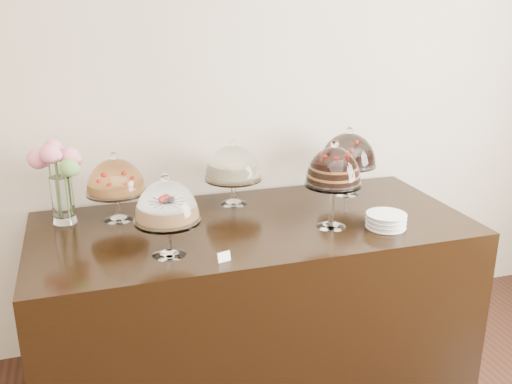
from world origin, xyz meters
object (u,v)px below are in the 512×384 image
object	(u,v)px
display_counter	(253,301)
cake_stand_fruit_tart	(115,179)
cake_stand_cheesecake	(233,165)
flower_vase	(60,172)
plate_stack	(386,221)
cake_stand_choco_layer	(333,170)
cake_stand_dark_choco	(348,152)
cake_stand_sugar_sponge	(167,205)

from	to	relation	value
display_counter	cake_stand_fruit_tart	xyz separation A→B (m)	(-0.65, 0.25, 0.67)
display_counter	cake_stand_cheesecake	xyz separation A→B (m)	(-0.02, 0.31, 0.67)
flower_vase	plate_stack	world-z (taller)	flower_vase
flower_vase	plate_stack	bearing A→B (deg)	-20.27
cake_stand_choco_layer	flower_vase	distance (m)	1.35
display_counter	flower_vase	bearing A→B (deg)	162.01
cake_stand_dark_choco	plate_stack	bearing A→B (deg)	-94.98
cake_stand_dark_choco	cake_stand_cheesecake	bearing A→B (deg)	177.07
flower_vase	cake_stand_fruit_tart	bearing A→B (deg)	-10.14
display_counter	cake_stand_sugar_sponge	world-z (taller)	cake_stand_sugar_sponge
cake_stand_choco_layer	cake_stand_fruit_tart	bearing A→B (deg)	157.56
cake_stand_fruit_tart	plate_stack	distance (m)	1.37
cake_stand_sugar_sponge	flower_vase	xyz separation A→B (m)	(-0.44, 0.55, 0.03)
display_counter	cake_stand_fruit_tart	distance (m)	0.96
cake_stand_dark_choco	cake_stand_fruit_tart	distance (m)	1.30
display_counter	cake_stand_cheesecake	size ratio (longest dim) A/B	6.04
cake_stand_choco_layer	cake_stand_fruit_tart	size ratio (longest dim) A/B	1.24
cake_stand_fruit_tart	plate_stack	xyz separation A→B (m)	(1.26, -0.51, -0.18)
cake_stand_choco_layer	cake_stand_fruit_tart	distance (m)	1.09
cake_stand_fruit_tart	flower_vase	bearing A→B (deg)	169.86
cake_stand_cheesecake	cake_stand_dark_choco	distance (m)	0.68
cake_stand_cheesecake	cake_stand_fruit_tart	world-z (taller)	cake_stand_cheesecake
cake_stand_choco_layer	cake_stand_fruit_tart	world-z (taller)	cake_stand_choco_layer
plate_stack	display_counter	bearing A→B (deg)	156.45
cake_stand_sugar_sponge	cake_stand_fruit_tart	bearing A→B (deg)	109.59
cake_stand_choco_layer	flower_vase	world-z (taller)	cake_stand_choco_layer
display_counter	flower_vase	xyz separation A→B (m)	(-0.91, 0.30, 0.72)
cake_stand_cheesecake	flower_vase	bearing A→B (deg)	-179.32
cake_stand_cheesecake	cake_stand_dark_choco	bearing A→B (deg)	-2.93
cake_stand_choco_layer	plate_stack	size ratio (longest dim) A/B	2.29
cake_stand_choco_layer	plate_stack	bearing A→B (deg)	-21.43
cake_stand_sugar_sponge	cake_stand_cheesecake	size ratio (longest dim) A/B	1.04
cake_stand_sugar_sponge	cake_stand_fruit_tart	distance (m)	0.54
display_counter	cake_stand_choco_layer	world-z (taller)	cake_stand_choco_layer
display_counter	cake_stand_choco_layer	distance (m)	0.84
plate_stack	cake_stand_choco_layer	bearing A→B (deg)	158.57
cake_stand_dark_choco	cake_stand_fruit_tart	world-z (taller)	cake_stand_dark_choco
display_counter	cake_stand_fruit_tart	bearing A→B (deg)	159.00
cake_stand_sugar_sponge	cake_stand_dark_choco	distance (m)	1.24
cake_stand_sugar_sponge	cake_stand_cheesecake	world-z (taller)	cake_stand_sugar_sponge
cake_stand_sugar_sponge	cake_stand_fruit_tart	xyz separation A→B (m)	(-0.18, 0.51, -0.02)
display_counter	plate_stack	world-z (taller)	plate_stack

